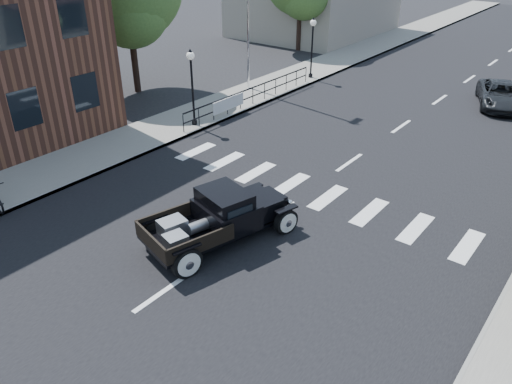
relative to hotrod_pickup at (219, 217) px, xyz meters
The scene contains 12 objects.
ground 0.98m from the hotrod_pickup, 33.32° to the left, with size 120.00×120.00×0.00m, color black.
road 15.31m from the hotrod_pickup, 88.38° to the left, with size 14.00×80.00×0.02m, color black.
road_markings 10.33m from the hotrod_pickup, 87.60° to the left, with size 12.00×60.00×0.06m, color silver, non-canonical shape.
sidewalk_left 17.30m from the hotrod_pickup, 117.83° to the left, with size 3.00×80.00×0.15m, color gray.
low_building_left 31.86m from the hotrod_pickup, 117.25° to the left, with size 10.00×12.00×5.00m, color gray.
railing 12.37m from the hotrod_pickup, 123.74° to the left, with size 0.08×10.00×1.00m, color black, non-canonical shape.
banner 10.72m from the hotrod_pickup, 129.33° to the left, with size 0.04×2.20×0.60m, color silver, non-canonical shape.
lamp_post_b 9.59m from the hotrod_pickup, 138.76° to the left, with size 0.36×0.36×3.48m, color black, non-canonical shape.
lamp_post_c 17.82m from the hotrod_pickup, 113.76° to the left, with size 0.36×0.36×3.48m, color black, non-canonical shape.
big_tree_near 16.27m from the hotrod_pickup, 148.60° to the left, with size 5.85×5.85×8.60m, color #3C6029, non-canonical shape.
hotrod_pickup is the anchor object (origin of this frame).
second_car 18.41m from the hotrod_pickup, 79.98° to the left, with size 2.03×4.40×1.22m, color black.
Camera 1 is at (8.18, -9.50, 8.58)m, focal length 35.00 mm.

